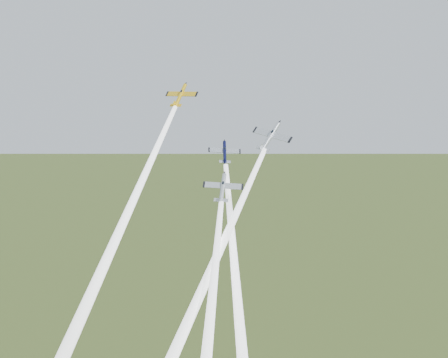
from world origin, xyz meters
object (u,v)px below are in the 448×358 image
(plane_silver_right, at_px, (270,136))
(plane_silver_low, at_px, (223,188))
(plane_yellow, at_px, (180,95))
(plane_navy, at_px, (225,152))

(plane_silver_right, bearing_deg, plane_silver_low, -108.76)
(plane_yellow, bearing_deg, plane_navy, -12.56)
(plane_silver_right, height_order, plane_silver_low, plane_silver_right)
(plane_yellow, bearing_deg, plane_silver_right, -3.83)
(plane_yellow, relative_size, plane_silver_right, 0.90)
(plane_navy, distance_m, plane_silver_right, 10.22)
(plane_yellow, distance_m, plane_silver_right, 23.12)
(plane_navy, height_order, plane_silver_low, plane_navy)
(plane_navy, relative_size, plane_silver_right, 0.77)
(plane_silver_right, bearing_deg, plane_yellow, -175.58)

